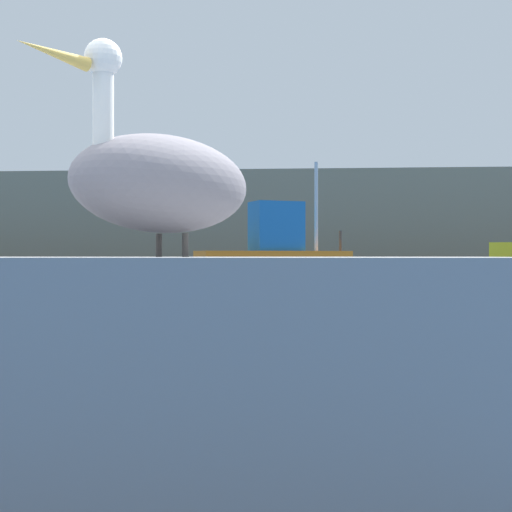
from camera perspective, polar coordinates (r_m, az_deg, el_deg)
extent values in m
plane|color=#194C93|center=(3.60, -17.33, -13.55)|extent=(260.00, 260.00, 0.00)
cube|color=#7F755B|center=(79.79, 3.45, 2.74)|extent=(140.00, 15.98, 9.31)
cube|color=gray|center=(3.45, -7.09, -7.06)|extent=(3.33, 2.80, 0.84)
ellipsoid|color=slate|center=(3.44, -7.09, 5.50)|extent=(1.00, 1.10, 0.45)
cylinder|color=white|center=(3.25, -11.67, 10.51)|extent=(0.09, 0.09, 0.39)
sphere|color=white|center=(3.31, -11.67, 14.69)|extent=(0.16, 0.16, 0.16)
cone|color=gold|center=(3.16, -15.32, 14.83)|extent=(0.25, 0.31, 0.09)
cylinder|color=#4C4742|center=(3.39, -5.46, 0.85)|extent=(0.03, 0.03, 0.11)
cylinder|color=#4C4742|center=(3.52, -7.48, 0.82)|extent=(0.03, 0.03, 0.11)
cube|color=orange|center=(24.47, 1.40, -0.79)|extent=(5.23, 3.49, 1.01)
cube|color=#1E6099|center=(24.52, 1.57, 2.29)|extent=(1.93, 1.68, 1.62)
cylinder|color=#B2B2B2|center=(25.16, 4.65, 3.82)|extent=(0.12, 0.12, 3.02)
cylinder|color=#3F382D|center=(25.53, 6.51, 1.16)|extent=(0.10, 0.10, 0.70)
sphere|color=#E54C19|center=(16.95, 0.59, -1.60)|extent=(0.74, 0.74, 0.74)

